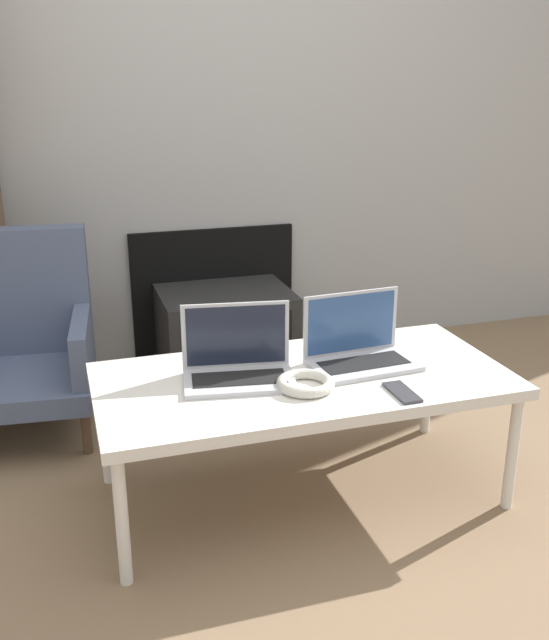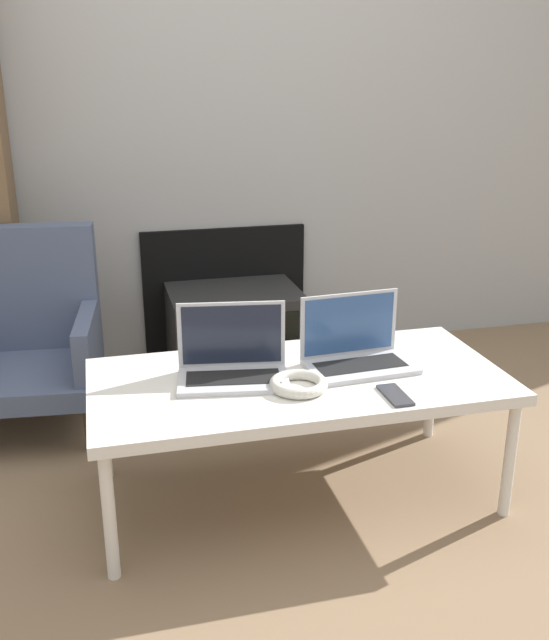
{
  "view_description": "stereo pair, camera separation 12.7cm",
  "coord_description": "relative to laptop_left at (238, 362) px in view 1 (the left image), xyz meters",
  "views": [
    {
      "loc": [
        -0.7,
        -1.6,
        1.32
      ],
      "look_at": [
        0.0,
        0.63,
        0.51
      ],
      "focal_mm": 40.0,
      "sensor_mm": 36.0,
      "label": 1
    },
    {
      "loc": [
        -0.58,
        -1.63,
        1.32
      ],
      "look_at": [
        0.0,
        0.63,
        0.51
      ],
      "focal_mm": 40.0,
      "sensor_mm": 36.0,
      "label": 2
    }
  ],
  "objects": [
    {
      "name": "ground_plane",
      "position": [
        0.2,
        -0.37,
        -0.48
      ],
      "size": [
        14.0,
        14.0,
        0.0
      ],
      "primitive_type": "plane",
      "color": "#7A6047"
    },
    {
      "name": "wall_back",
      "position": [
        0.2,
        1.31,
        0.81
      ],
      "size": [
        7.0,
        0.08,
        2.6
      ],
      "color": "#999999",
      "rests_on": "ground_plane"
    },
    {
      "name": "table",
      "position": [
        0.2,
        -0.04,
        -0.09
      ],
      "size": [
        1.29,
        0.62,
        0.43
      ],
      "color": "silver",
      "rests_on": "ground_plane"
    },
    {
      "name": "laptop_left",
      "position": [
        0.0,
        0.0,
        0.0
      ],
      "size": [
        0.36,
        0.25,
        0.23
      ],
      "rotation": [
        0.0,
        0.0,
        -0.16
      ],
      "color": "#B2B2B7",
      "rests_on": "table"
    },
    {
      "name": "laptop_right",
      "position": [
        0.4,
        0.0,
        0.0
      ],
      "size": [
        0.35,
        0.23,
        0.23
      ],
      "rotation": [
        0.0,
        0.0,
        0.07
      ],
      "color": "#B2B2B7",
      "rests_on": "table"
    },
    {
      "name": "headphones",
      "position": [
        0.17,
        -0.13,
        -0.04
      ],
      "size": [
        0.18,
        0.18,
        0.03
      ],
      "color": "beige",
      "rests_on": "table"
    },
    {
      "name": "phone",
      "position": [
        0.43,
        -0.25,
        -0.05
      ],
      "size": [
        0.06,
        0.15,
        0.01
      ],
      "color": "#333338",
      "rests_on": "table"
    },
    {
      "name": "tv",
      "position": [
        0.21,
        1.03,
        -0.28
      ],
      "size": [
        0.59,
        0.45,
        0.39
      ],
      "color": "black",
      "rests_on": "ground_plane"
    },
    {
      "name": "armchair",
      "position": [
        -0.71,
        0.77,
        -0.11
      ],
      "size": [
        0.68,
        0.61,
        0.76
      ],
      "rotation": [
        0.0,
        0.0,
        -0.1
      ],
      "color": "#47516B",
      "rests_on": "ground_plane"
    }
  ]
}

